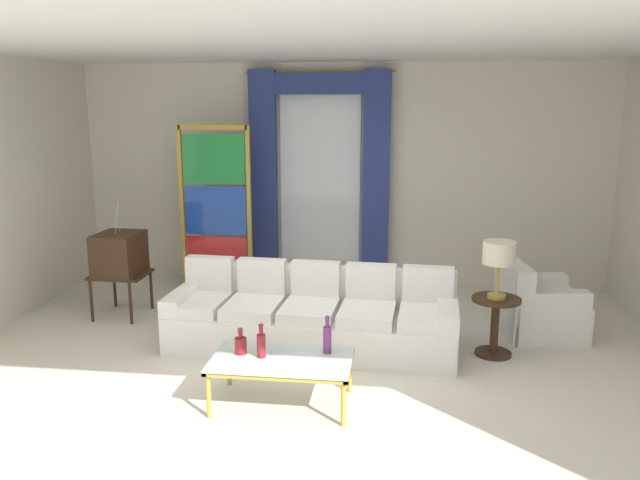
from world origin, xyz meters
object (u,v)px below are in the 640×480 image
(bottle_blue_decanter, at_px, (261,344))
(vintage_tv, at_px, (119,255))
(armchair_white, at_px, (535,308))
(round_side_table, at_px, (495,321))
(bottle_crystal_tall, at_px, (327,338))
(couch_white_long, at_px, (313,318))
(coffee_table, at_px, (282,362))
(bottle_amber_squat, at_px, (241,344))
(peacock_figurine, at_px, (250,286))
(stained_glass_divider, at_px, (216,214))
(table_lamp_brass, at_px, (499,255))

(bottle_blue_decanter, bearing_deg, vintage_tv, 137.16)
(armchair_white, distance_m, round_side_table, 0.85)
(vintage_tv, xyz_separation_m, round_side_table, (4.21, -0.67, -0.37))
(bottle_crystal_tall, bearing_deg, couch_white_long, 103.96)
(bottle_blue_decanter, height_order, round_side_table, bottle_blue_decanter)
(coffee_table, bearing_deg, bottle_amber_squat, 170.88)
(armchair_white, relative_size, peacock_figurine, 1.53)
(armchair_white, xyz_separation_m, stained_glass_divider, (-3.87, 1.07, 0.77))
(vintage_tv, distance_m, armchair_white, 4.76)
(stained_glass_divider, bearing_deg, bottle_amber_squat, -70.03)
(couch_white_long, distance_m, bottle_amber_squat, 1.34)
(armchair_white, bearing_deg, vintage_tv, 179.86)
(bottle_amber_squat, bearing_deg, bottle_blue_decanter, -15.42)
(couch_white_long, bearing_deg, vintage_tv, 164.33)
(couch_white_long, xyz_separation_m, coffee_table, (-0.07, -1.32, 0.07))
(bottle_blue_decanter, relative_size, armchair_white, 0.32)
(stained_glass_divider, bearing_deg, couch_white_long, -48.61)
(couch_white_long, distance_m, armchair_white, 2.44)
(couch_white_long, relative_size, bottle_blue_decanter, 10.01)
(bottle_amber_squat, relative_size, armchair_white, 0.25)
(bottle_crystal_tall, relative_size, bottle_amber_squat, 1.44)
(vintage_tv, xyz_separation_m, stained_glass_divider, (0.86, 1.06, 0.33))
(bottle_amber_squat, distance_m, armchair_white, 3.39)
(couch_white_long, height_order, bottle_amber_squat, couch_white_long)
(peacock_figurine, bearing_deg, bottle_crystal_tall, -62.82)
(table_lamp_brass, bearing_deg, bottle_amber_squat, -151.10)
(bottle_crystal_tall, height_order, vintage_tv, vintage_tv)
(bottle_blue_decanter, distance_m, vintage_tv, 2.92)
(round_side_table, xyz_separation_m, table_lamp_brass, (0.00, 0.00, 0.67))
(bottle_crystal_tall, relative_size, table_lamp_brass, 0.58)
(bottle_blue_decanter, xyz_separation_m, bottle_amber_squat, (-0.19, 0.05, -0.04))
(vintage_tv, xyz_separation_m, peacock_figurine, (1.40, 0.64, -0.51))
(coffee_table, xyz_separation_m, bottle_amber_squat, (-0.36, 0.06, 0.12))
(bottle_amber_squat, relative_size, round_side_table, 0.39)
(bottle_crystal_tall, distance_m, stained_glass_divider, 3.44)
(coffee_table, xyz_separation_m, armchair_white, (2.43, 1.97, -0.09))
(stained_glass_divider, distance_m, peacock_figurine, 1.08)
(coffee_table, distance_m, peacock_figurine, 2.78)
(bottle_blue_decanter, xyz_separation_m, stained_glass_divider, (-1.27, 3.04, 0.53))
(armchair_white, xyz_separation_m, round_side_table, (-0.52, -0.66, 0.07))
(bottle_crystal_tall, xyz_separation_m, armchair_white, (2.07, 1.81, -0.26))
(armchair_white, bearing_deg, bottle_crystal_tall, -138.82)
(bottle_amber_squat, bearing_deg, bottle_crystal_tall, 8.31)
(couch_white_long, relative_size, stained_glass_divider, 1.35)
(table_lamp_brass, bearing_deg, coffee_table, -145.50)
(bottle_blue_decanter, xyz_separation_m, bottle_crystal_tall, (0.53, 0.16, 0.02))
(peacock_figurine, bearing_deg, table_lamp_brass, -25.12)
(couch_white_long, xyz_separation_m, bottle_amber_squat, (-0.44, -1.26, 0.19))
(couch_white_long, xyz_separation_m, table_lamp_brass, (1.83, -0.01, 0.72))
(vintage_tv, xyz_separation_m, armchair_white, (4.73, -0.01, -0.44))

